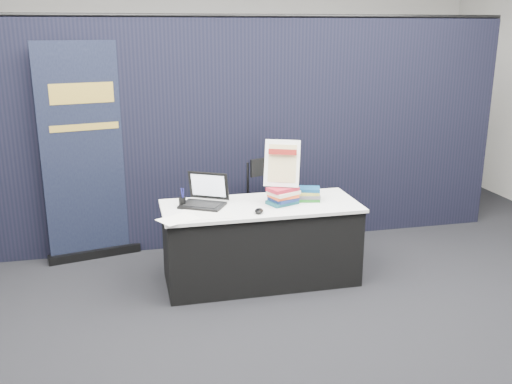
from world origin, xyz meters
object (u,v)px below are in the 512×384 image
Objects in this scene: display_table at (261,243)px; info_sign at (282,164)px; stacking_chair at (273,206)px; pullup_banner at (88,166)px; book_stack_short at (308,194)px; laptop at (201,198)px; book_stack_tall at (283,196)px.

info_sign reaches higher than display_table.
pullup_banner is at bearing 144.08° from stacking_chair.
display_table is at bearing -43.69° from pullup_banner.
book_stack_short is 0.56× the size of info_sign.
pullup_banner reaches higher than book_stack_short.
laptop is at bearing -165.95° from info_sign.
book_stack_tall is at bearing -165.17° from book_stack_short.
pullup_banner reaches higher than book_stack_tall.
stacking_chair is (0.05, 0.48, -0.55)m from info_sign.
display_table is 4.13× the size of info_sign.
laptop is 1.93× the size of book_stack_short.
display_table is 1.73× the size of stacking_chair.
info_sign is at bearing -171.52° from book_stack_short.
stacking_chair is at bearing 54.26° from laptop.
laptop reaches higher than book_stack_tall.
info_sign is at bearing 20.20° from laptop.
info_sign is (-0.00, 0.03, 0.29)m from book_stack_tall.
info_sign is 1.99m from pullup_banner.
pullup_banner is 2.11× the size of stacking_chair.
book_stack_short is 2.21m from pullup_banner.
info_sign reaches higher than laptop.
laptop is 1.33m from pullup_banner.
book_stack_short is at bearing 31.85° from info_sign.
pullup_banner is (-2.01, 0.91, 0.16)m from book_stack_short.
book_stack_tall is 0.13× the size of pullup_banner.
laptop is 0.21× the size of pullup_banner.
display_table is 0.82× the size of pullup_banner.
book_stack_tall is 1.21× the size of book_stack_short.
stacking_chair is (0.05, 0.51, -0.26)m from book_stack_tall.
info_sign is at bearing -40.91° from pullup_banner.
display_table is at bearing -175.90° from book_stack_short.
stacking_chair is at bearing 107.32° from info_sign.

